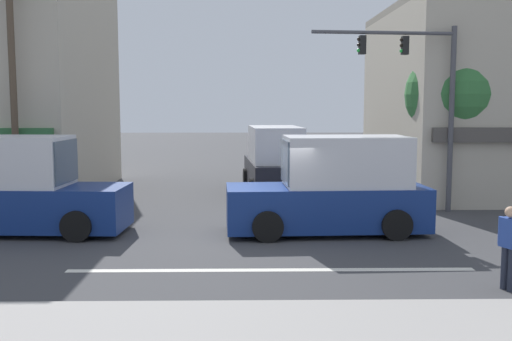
{
  "coord_description": "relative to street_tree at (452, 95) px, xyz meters",
  "views": [
    {
      "loc": [
        -0.54,
        -16.35,
        3.65
      ],
      "look_at": [
        -0.24,
        2.0,
        1.6
      ],
      "focal_mm": 42.0,
      "sensor_mm": 36.0,
      "label": 1
    }
  ],
  "objects": [
    {
      "name": "ground_plane",
      "position": [
        -6.91,
        -5.34,
        -3.96
      ],
      "size": [
        120.0,
        120.0,
        0.0
      ],
      "primitive_type": "plane",
      "color": "#3D3D3F"
    },
    {
      "name": "lane_marking_stripe",
      "position": [
        -6.91,
        -8.84,
        -3.96
      ],
      "size": [
        9.0,
        0.24,
        0.01
      ],
      "primitive_type": "cube",
      "color": "silver",
      "rests_on": "ground"
    },
    {
      "name": "street_tree",
      "position": [
        0.0,
        0.0,
        0.0
      ],
      "size": [
        3.34,
        3.34,
        5.65
      ],
      "color": "#4C3823",
      "rests_on": "ground"
    },
    {
      "name": "utility_pole_near_left",
      "position": [
        -14.98,
        -2.07,
        0.07
      ],
      "size": [
        1.4,
        0.22,
        7.77
      ],
      "color": "brown",
      "rests_on": "ground"
    },
    {
      "name": "traffic_light_mast",
      "position": [
        -1.54,
        -1.8,
        0.21
      ],
      "size": [
        4.87,
        0.65,
        6.2
      ],
      "color": "#47474C",
      "rests_on": "ground"
    },
    {
      "name": "box_truck_crossing_rightbound",
      "position": [
        -4.99,
        -5.06,
        -2.71
      ],
      "size": [
        5.69,
        2.44,
        2.75
      ],
      "color": "navy",
      "rests_on": "ground"
    },
    {
      "name": "box_truck_approaching_near",
      "position": [
        -6.31,
        2.39,
        -2.71
      ],
      "size": [
        2.55,
        5.73,
        2.75
      ],
      "color": "black",
      "rests_on": "ground"
    },
    {
      "name": "box_truck_waiting_far",
      "position": [
        -13.85,
        -4.92,
        -2.71
      ],
      "size": [
        5.7,
        2.46,
        2.75
      ],
      "color": "navy",
      "rests_on": "ground"
    },
    {
      "name": "pedestrian_foreground_with_bag",
      "position": [
        -2.31,
        -10.36,
        -3.01
      ],
      "size": [
        0.4,
        0.69,
        1.67
      ],
      "color": "#232838",
      "rests_on": "ground"
    }
  ]
}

